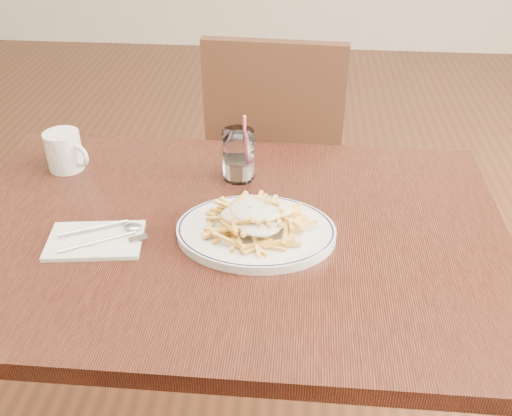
# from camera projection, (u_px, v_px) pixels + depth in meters

# --- Properties ---
(table) EXTENTS (1.20, 0.80, 0.75)m
(table) POSITION_uv_depth(u_px,v_px,m) (226.00, 256.00, 1.26)
(table) COLOR black
(table) RESTS_ON ground
(chair_far) EXTENTS (0.46, 0.46, 0.94)m
(chair_far) POSITION_uv_depth(u_px,v_px,m) (276.00, 149.00, 1.97)
(chair_far) COLOR #321C10
(chair_far) RESTS_ON ground
(fries_plate) EXTENTS (0.37, 0.33, 0.02)m
(fries_plate) POSITION_uv_depth(u_px,v_px,m) (256.00, 231.00, 1.18)
(fries_plate) COLOR white
(fries_plate) RESTS_ON table
(loaded_fries) EXTENTS (0.25, 0.22, 0.06)m
(loaded_fries) POSITION_uv_depth(u_px,v_px,m) (256.00, 214.00, 1.16)
(loaded_fries) COLOR #EBB548
(loaded_fries) RESTS_ON fries_plate
(napkin) EXTENTS (0.21, 0.15, 0.01)m
(napkin) POSITION_uv_depth(u_px,v_px,m) (95.00, 240.00, 1.17)
(napkin) COLOR white
(napkin) RESTS_ON table
(cutlery) EXTENTS (0.19, 0.15, 0.01)m
(cutlery) POSITION_uv_depth(u_px,v_px,m) (95.00, 236.00, 1.17)
(cutlery) COLOR silver
(cutlery) RESTS_ON napkin
(water_glass) EXTENTS (0.08, 0.08, 0.17)m
(water_glass) POSITION_uv_depth(u_px,v_px,m) (239.00, 158.00, 1.36)
(water_glass) COLOR white
(water_glass) RESTS_ON table
(coffee_mug) EXTENTS (0.12, 0.09, 0.10)m
(coffee_mug) POSITION_uv_depth(u_px,v_px,m) (65.00, 151.00, 1.40)
(coffee_mug) COLOR white
(coffee_mug) RESTS_ON table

